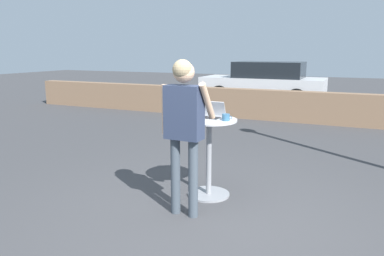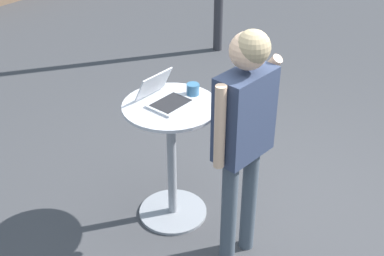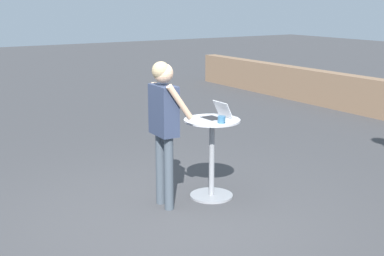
# 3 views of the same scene
# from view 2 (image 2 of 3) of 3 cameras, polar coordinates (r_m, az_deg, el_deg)

# --- Properties ---
(ground_plane) EXTENTS (50.00, 50.00, 0.00)m
(ground_plane) POSITION_cam_2_polar(r_m,az_deg,el_deg) (4.29, 9.24, -11.14)
(ground_plane) COLOR #3D3D3F
(cafe_table) EXTENTS (0.70, 0.70, 1.01)m
(cafe_table) POSITION_cam_2_polar(r_m,az_deg,el_deg) (4.07, -2.20, -2.55)
(cafe_table) COLOR gray
(cafe_table) RESTS_ON ground_plane
(laptop) EXTENTS (0.30, 0.34, 0.21)m
(laptop) POSITION_cam_2_polar(r_m,az_deg,el_deg) (3.86, -2.91, 3.33)
(laptop) COLOR #B7BABF
(laptop) RESTS_ON cafe_table
(coffee_mug) EXTENTS (0.13, 0.09, 0.08)m
(coffee_mug) POSITION_cam_2_polar(r_m,az_deg,el_deg) (3.97, 0.10, 4.17)
(coffee_mug) COLOR #336084
(coffee_mug) RESTS_ON cafe_table
(standing_person) EXTENTS (0.56, 0.38, 1.77)m
(standing_person) POSITION_cam_2_polar(r_m,az_deg,el_deg) (3.40, 5.58, 0.56)
(standing_person) COLOR #424C56
(standing_person) RESTS_ON ground_plane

